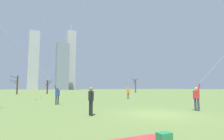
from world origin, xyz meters
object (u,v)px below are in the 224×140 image
Objects in this scene: picnic_spot at (155,140)px; bare_tree_leftmost at (17,84)px; bare_tree_right_of_center at (135,85)px; bare_tree_far_right_edge at (47,86)px; kite_flyer_foreground_left_yellow at (41,77)px; distant_kite_drifting_right_blue at (82,6)px; bystander_far_off_by_trees at (128,93)px; bystander_strolling_midfield at (91,100)px.

bare_tree_leftmost reaches higher than picnic_spot.
bare_tree_far_right_edge is at bearing 176.42° from bare_tree_right_of_center.
bare_tree_leftmost is at bearing 94.84° from kite_flyer_foreground_left_yellow.
picnic_spot is (-3.41, -18.60, -12.76)m from distant_kite_drifting_right_blue.
picnic_spot is 0.39× the size of bare_tree_leftmost.
bare_tree_right_of_center is (34.33, -0.78, 0.01)m from bare_tree_leftmost.
kite_flyer_foreground_left_yellow is at bearing 99.09° from picnic_spot.
bare_tree_far_right_edge is (-7.50, 28.36, 1.09)m from bystander_far_off_by_trees.
distant_kite_drifting_right_blue is at bearing -88.05° from bare_tree_far_right_edge.
bare_tree_leftmost is at bearing 96.03° from picnic_spot.
bystander_strolling_midfield is at bearing -127.57° from bare_tree_right_of_center.
bystander_far_off_by_trees is 0.89× the size of picnic_spot.
bystander_far_off_by_trees is at bearing 21.80° from kite_flyer_foreground_left_yellow.
distant_kite_drifting_right_blue is 29.12m from bare_tree_far_right_edge.
bystander_far_off_by_trees is at bearing -61.81° from bare_tree_leftmost.
distant_kite_drifting_right_blue is 29.22m from bare_tree_leftmost.
bare_tree_far_right_edge is at bearing 7.23° from bare_tree_leftmost.
bystander_far_off_by_trees is at bearing 49.79° from bystander_strolling_midfield.
kite_flyer_foreground_left_yellow reaches higher than bystander_far_off_by_trees.
kite_flyer_foreground_left_yellow reaches higher than bare_tree_far_right_edge.
bystander_strolling_midfield is 0.35× the size of bare_tree_leftmost.
kite_flyer_foreground_left_yellow is at bearing -97.70° from bare_tree_far_right_edge.
bystander_strolling_midfield reaches higher than picnic_spot.
distant_kite_drifting_right_blue is at bearing -135.98° from bare_tree_right_of_center.
bystander_far_off_by_trees reaches higher than picnic_spot.
picnic_spot is (-0.09, -5.54, -0.81)m from bystander_strolling_midfield.
bare_tree_leftmost is (-14.71, 27.45, 1.61)m from bystander_far_off_by_trees.
distant_kite_drifting_right_blue is at bearing -72.69° from bare_tree_leftmost.
bare_tree_far_right_edge is at bearing 82.30° from kite_flyer_foreground_left_yellow.
kite_flyer_foreground_left_yellow is 1.91× the size of bare_tree_leftmost.
bare_tree_far_right_edge is (-27.12, 1.69, -0.53)m from bare_tree_right_of_center.
distant_kite_drifting_right_blue is (-6.58, 1.36, 11.95)m from bystander_far_off_by_trees.
distant_kite_drifting_right_blue is 37.86m from bare_tree_right_of_center.
kite_flyer_foreground_left_yellow is 2.29× the size of bare_tree_far_right_edge.
distant_kite_drifting_right_blue reaches higher than bare_tree_far_right_edge.
bare_tree_leftmost is at bearing 107.31° from distant_kite_drifting_right_blue.
bystander_far_off_by_trees is at bearing -126.34° from bare_tree_right_of_center.
bare_tree_leftmost is 0.91× the size of bare_tree_right_of_center.
bare_tree_far_right_edge is at bearing 86.58° from bystander_strolling_midfield.
bystander_far_off_by_trees is at bearing 59.93° from picnic_spot.
bare_tree_leftmost is at bearing 178.70° from bare_tree_right_of_center.
picnic_spot is at bearing -100.39° from distant_kite_drifting_right_blue.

